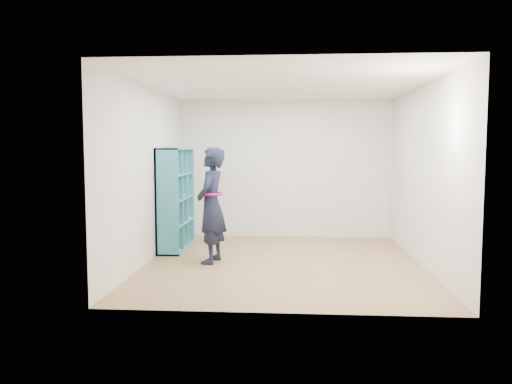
{
  "coord_description": "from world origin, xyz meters",
  "views": [
    {
      "loc": [
        0.12,
        -7.24,
        1.68
      ],
      "look_at": [
        -0.41,
        0.3,
        1.02
      ],
      "focal_mm": 35.0,
      "sensor_mm": 36.0,
      "label": 1
    }
  ],
  "objects": [
    {
      "name": "bookshelf",
      "position": [
        -1.83,
        0.96,
        0.82
      ],
      "size": [
        0.37,
        1.27,
        1.69
      ],
      "color": "teal",
      "rests_on": "floor"
    },
    {
      "name": "wall_back",
      "position": [
        0.0,
        2.25,
        1.3
      ],
      "size": [
        4.0,
        0.02,
        2.6
      ],
      "primitive_type": "cube",
      "color": "beige",
      "rests_on": "floor"
    },
    {
      "name": "person",
      "position": [
        -1.05,
        -0.03,
        0.85
      ],
      "size": [
        0.49,
        0.67,
        1.7
      ],
      "rotation": [
        0.0,
        0.0,
        -1.72
      ],
      "color": "black",
      "rests_on": "floor"
    },
    {
      "name": "wall_front",
      "position": [
        0.0,
        -2.25,
        1.3
      ],
      "size": [
        4.0,
        0.02,
        2.6
      ],
      "primitive_type": "cube",
      "color": "beige",
      "rests_on": "floor"
    },
    {
      "name": "smartphone",
      "position": [
        -1.18,
        0.07,
        0.96
      ],
      "size": [
        0.01,
        0.09,
        0.13
      ],
      "rotation": [
        0.3,
        0.0,
        -0.05
      ],
      "color": "silver",
      "rests_on": "person"
    },
    {
      "name": "floor",
      "position": [
        0.0,
        0.0,
        0.0
      ],
      "size": [
        4.5,
        4.5,
        0.0
      ],
      "primitive_type": "plane",
      "color": "olive",
      "rests_on": "ground"
    },
    {
      "name": "ceiling",
      "position": [
        0.0,
        0.0,
        2.6
      ],
      "size": [
        4.5,
        4.5,
        0.0
      ],
      "primitive_type": "plane",
      "color": "white",
      "rests_on": "wall_back"
    },
    {
      "name": "wall_left",
      "position": [
        -2.0,
        0.0,
        1.3
      ],
      "size": [
        0.02,
        4.5,
        2.6
      ],
      "primitive_type": "cube",
      "color": "beige",
      "rests_on": "floor"
    },
    {
      "name": "wall_right",
      "position": [
        2.0,
        0.0,
        1.3
      ],
      "size": [
        0.02,
        4.5,
        2.6
      ],
      "primitive_type": "cube",
      "color": "beige",
      "rests_on": "floor"
    }
  ]
}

